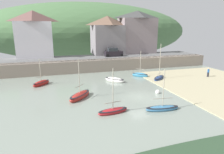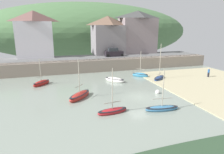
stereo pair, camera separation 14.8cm
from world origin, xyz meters
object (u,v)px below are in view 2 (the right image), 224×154
fishing_boat_green (140,75)px  waterfront_building_right (138,32)px  waterfront_building_left (35,34)px  sailboat_far_left (115,80)px  motorboat_with_cabin (112,111)px  person_on_slipway (209,72)px  parked_car_near_slipway (114,53)px  dinghy_open_wooden (80,96)px  mooring_buoy (158,92)px  sailboat_white_hull (162,108)px  sailboat_blue_trim (159,78)px  waterfront_building_centre (108,35)px  rowboat_small_beached (41,83)px

fishing_boat_green → waterfront_building_right: bearing=113.3°
waterfront_building_left → sailboat_far_left: size_ratio=2.90×
motorboat_with_cabin → person_on_slipway: bearing=15.7°
waterfront_building_left → parked_car_near_slipway: bearing=-15.0°
dinghy_open_wooden → mooring_buoy: (10.49, -1.33, -0.13)m
sailboat_white_hull → parked_car_near_slipway: (2.52, 25.32, 2.97)m
fishing_boat_green → dinghy_open_wooden: size_ratio=0.93×
sailboat_far_left → sailboat_white_hull: bearing=-36.2°
sailboat_blue_trim → waterfront_building_centre: bearing=62.3°
waterfront_building_right → mooring_buoy: (-7.88, -24.64, -7.54)m
waterfront_building_centre → person_on_slipway: size_ratio=5.64×
dinghy_open_wooden → person_on_slipway: size_ratio=3.26×
waterfront_building_right → person_on_slipway: waterfront_building_right is taller
dinghy_open_wooden → parked_car_near_slipway: size_ratio=1.27×
fishing_boat_green → person_on_slipway: (11.56, -4.18, 0.66)m
waterfront_building_centre → sailboat_blue_trim: bearing=-77.0°
waterfront_building_left → person_on_slipway: waterfront_building_left is taller
fishing_boat_green → sailboat_white_hull: fishing_boat_green is taller
waterfront_building_centre → parked_car_near_slipway: size_ratio=2.20×
waterfront_building_right → rowboat_small_beached: bearing=-146.2°
rowboat_small_beached → motorboat_with_cabin: (7.58, -13.32, -0.07)m
person_on_slipway → mooring_buoy: person_on_slipway is taller
sailboat_blue_trim → sailboat_far_left: bearing=132.8°
sailboat_far_left → parked_car_near_slipway: parked_car_near_slipway is taller
waterfront_building_right → fishing_boat_green: waterfront_building_right is taller
motorboat_with_cabin → dinghy_open_wooden: size_ratio=0.94×
motorboat_with_cabin → person_on_slipway: 23.26m
sailboat_far_left → parked_car_near_slipway: size_ratio=0.83×
waterfront_building_left → rowboat_small_beached: bearing=-85.1°
waterfront_building_right → parked_car_near_slipway: bearing=-150.0°
sailboat_far_left → parked_car_near_slipway: 13.47m
rowboat_small_beached → parked_car_near_slipway: 19.26m
sailboat_blue_trim → parked_car_near_slipway: sailboat_blue_trim is taller
sailboat_blue_trim → fishing_boat_green: bearing=89.0°
waterfront_building_left → waterfront_building_centre: bearing=0.0°
parked_car_near_slipway → person_on_slipway: bearing=-46.4°
rowboat_small_beached → motorboat_with_cabin: 15.33m
fishing_boat_green → waterfront_building_left: bearing=-174.1°
sailboat_blue_trim → sailboat_white_hull: sailboat_blue_trim is taller
waterfront_building_left → fishing_boat_green: bearing=-39.3°
waterfront_building_right → parked_car_near_slipway: waterfront_building_right is taller
dinghy_open_wooden → person_on_slipway: 24.19m
sailboat_blue_trim → mooring_buoy: sailboat_blue_trim is taller
fishing_boat_green → sailboat_far_left: fishing_boat_green is taller
waterfront_building_centre → waterfront_building_right: 7.93m
sailboat_white_hull → person_on_slipway: bearing=40.1°
sailboat_white_hull → mooring_buoy: (2.44, 5.18, -0.04)m
waterfront_building_left → sailboat_far_left: waterfront_building_left is taller
sailboat_blue_trim → mooring_buoy: (-4.13, -6.67, -0.07)m
rowboat_small_beached → sailboat_blue_trim: bearing=-54.6°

